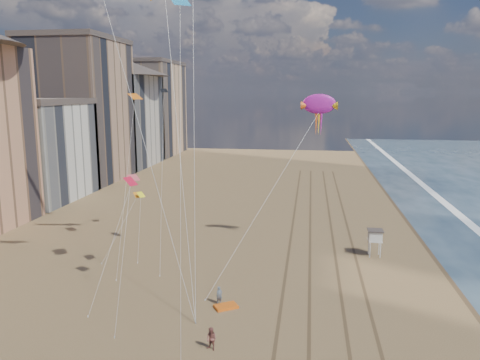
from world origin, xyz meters
name	(u,v)px	position (x,y,z in m)	size (l,w,h in m)	color
wet_sand	(456,241)	(19.00, 40.00, 0.00)	(260.00, 260.00, 0.00)	#42301E
tracks	(322,262)	(2.55, 30.00, 0.01)	(7.68, 120.00, 0.01)	brown
buildings	(65,116)	(-45.73, 65.59, 13.55)	(34.72, 131.35, 29.00)	#C6B284
lifeguard_stand	(375,236)	(8.29, 32.77, 2.34)	(1.68, 1.68, 3.03)	silver
grounded_kite	(226,306)	(-5.80, 17.76, 0.11)	(1.90, 1.21, 0.22)	orange
show_kite	(319,104)	(1.72, 33.33, 16.69)	(6.82, 7.74, 23.55)	#B21B9F
kite_flyer_a	(219,295)	(-6.49, 18.38, 0.78)	(0.57, 0.38, 1.57)	slate
kite_flyer_b	(211,339)	(-5.63, 11.10, 0.84)	(0.81, 0.63, 1.67)	brown
small_kites	(147,122)	(-14.74, 24.85, 15.12)	(12.29, 18.76, 19.23)	red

